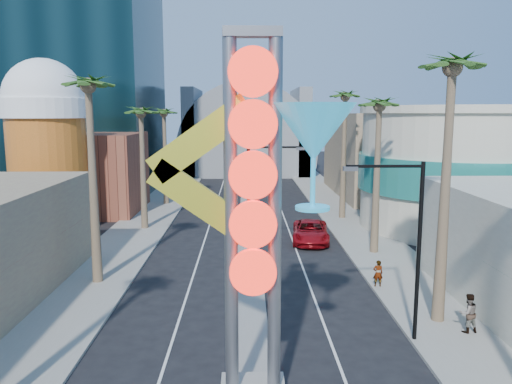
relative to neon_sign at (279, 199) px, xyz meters
name	(u,v)px	position (x,y,z in m)	size (l,w,h in m)	color
sidewalk_west	(150,217)	(-10.32, 32.04, -7.23)	(5.00, 100.00, 0.15)	gray
sidewalk_east	(345,216)	(8.68, 32.04, -7.23)	(5.00, 100.00, 0.15)	gray
median	(248,210)	(-0.82, 35.04, -7.23)	(1.60, 84.00, 0.15)	gray
brick_filler_west	(90,173)	(-16.82, 35.04, -3.31)	(10.00, 10.00, 8.00)	brown
filler_east	(378,155)	(15.18, 45.04, -2.31)	(10.00, 20.00, 10.00)	#8C6D5A
beer_mug	(47,139)	(-17.82, 27.04, 0.54)	(7.00, 7.00, 14.50)	#AB5C16
turquoise_building	(456,169)	(17.18, 27.04, -2.06)	(16.60, 16.60, 10.60)	#BDB9A0
canopy	(247,147)	(-0.82, 69.04, -3.00)	(22.00, 16.00, 22.00)	slate
neon_sign	(279,199)	(0.00, 0.00, 0.00)	(6.53, 2.60, 12.55)	gray
streetlight_0	(257,191)	(-0.27, 17.04, -2.43)	(3.79, 0.25, 8.00)	black
streetlight_1	(243,159)	(-1.36, 41.04, -2.43)	(3.79, 0.25, 8.00)	black
streetlight_2	(409,235)	(5.91, 5.04, -2.47)	(3.45, 0.25, 8.00)	black
palm_1	(89,98)	(-9.82, 13.04, 3.52)	(2.40, 2.40, 12.70)	brown
palm_2	(141,119)	(-9.82, 27.04, 2.17)	(2.40, 2.40, 11.20)	brown
palm_3	(164,118)	(-9.82, 39.04, 2.17)	(2.40, 2.40, 11.20)	brown
palm_5	(451,84)	(8.18, 7.04, 3.96)	(2.40, 2.40, 13.20)	brown
palm_6	(379,114)	(8.18, 19.04, 2.62)	(2.40, 2.40, 11.70)	brown
palm_7	(345,104)	(8.18, 31.04, 3.52)	(2.40, 2.40, 12.70)	brown
red_pickup	(311,232)	(4.04, 22.44, -6.48)	(2.73, 5.92, 1.65)	#9B0B13
pedestrian_a	(378,273)	(6.53, 11.79, -6.38)	(0.56, 0.37, 1.55)	gray
pedestrian_b	(468,313)	(9.01, 5.67, -6.25)	(0.88, 0.69, 1.81)	gray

